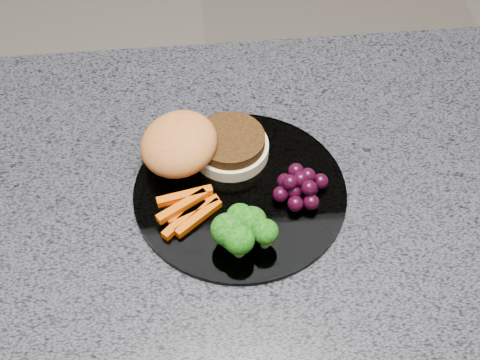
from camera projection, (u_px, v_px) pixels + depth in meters
name	position (u px, v px, depth m)	size (l,w,h in m)	color
countertop	(249.00, 212.00, 0.82)	(1.20, 0.60, 0.04)	#44444D
plate	(240.00, 192.00, 0.81)	(0.26, 0.26, 0.01)	white
burger	(198.00, 147.00, 0.83)	(0.19, 0.13, 0.05)	beige
carrot_sticks	(188.00, 209.00, 0.79)	(0.08, 0.07, 0.02)	#CA4D03
broccoli	(242.00, 229.00, 0.74)	(0.08, 0.07, 0.05)	#4E7E2E
grape_bunch	(300.00, 186.00, 0.80)	(0.07, 0.06, 0.03)	black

